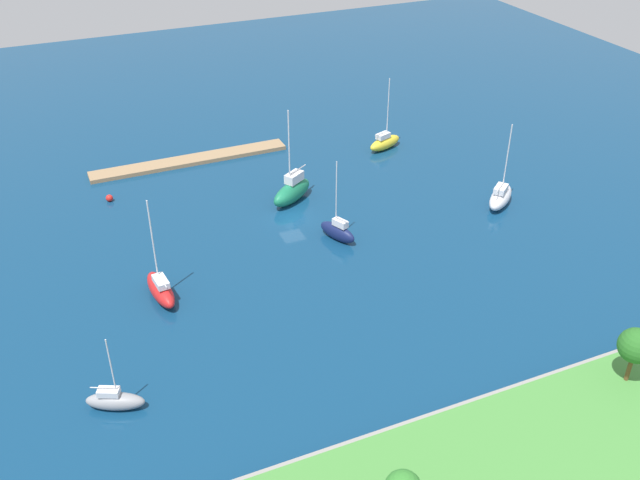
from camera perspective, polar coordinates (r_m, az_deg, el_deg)
The scene contains 11 objects.
water at distance 79.08m, azimuth -2.26°, elevation 1.86°, with size 160.00×160.00×0.00m, color navy.
pier_dock at distance 92.80m, azimuth -10.43°, elevation 6.34°, with size 25.30×2.68×0.51m, color #997A56.
breakwater at distance 54.83m, azimuth 11.36°, elevation -14.43°, with size 62.91×3.17×1.13m, color gray.
park_tree_midwest at distance 59.18m, azimuth 24.13°, elevation -7.79°, with size 2.78×2.78×4.84m.
sailboat_navy_outer_mooring at distance 74.49m, azimuth 1.43°, elevation 0.73°, with size 3.03×4.77×9.03m.
sailboat_yellow_lone_north at distance 95.06m, azimuth 5.24°, elevation 7.86°, with size 5.60×3.40×9.63m.
sailboat_white_along_channel at distance 83.47m, azimuth 14.34°, elevation 3.41°, with size 5.77×5.17×9.81m.
sailboat_green_inner_mooring at distance 81.56m, azimuth -2.27°, elevation 3.99°, with size 6.47×5.13×11.32m.
sailboat_gray_lone_south at distance 57.46m, azimuth -16.21°, elevation -12.30°, with size 4.74×3.23×6.79m.
sailboat_red_east_end at distance 67.49m, azimuth -12.72°, elevation -3.86°, with size 2.40×6.11×10.25m.
mooring_buoy_red at distance 85.56m, azimuth -16.61°, elevation 3.26°, with size 0.82×0.82×0.82m, color red.
Camera 1 is at (24.21, 63.88, 39.83)m, focal length 39.71 mm.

